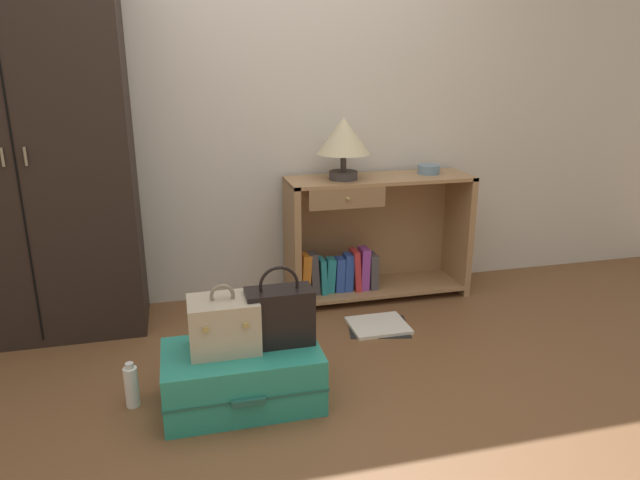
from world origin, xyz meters
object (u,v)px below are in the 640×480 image
object	(u,v)px
bookshelf	(369,239)
handbag	(280,315)
table_lamp	(344,138)
open_book_on_floor	(378,326)
bottle	(132,386)
suitcase_large	(242,376)
wardrobe	(25,150)
bowl	(429,169)
train_case	(224,324)

from	to	relation	value
bookshelf	handbag	size ratio (longest dim) A/B	3.19
table_lamp	handbag	world-z (taller)	table_lamp
table_lamp	open_book_on_floor	bearing A→B (deg)	-78.48
bottle	open_book_on_floor	size ratio (longest dim) A/B	0.53
table_lamp	suitcase_large	size ratio (longest dim) A/B	0.53
bottle	open_book_on_floor	distance (m)	1.40
wardrobe	suitcase_large	bearing A→B (deg)	-45.91
handbag	open_book_on_floor	world-z (taller)	handbag
bowl	suitcase_large	size ratio (longest dim) A/B	0.20
suitcase_large	bottle	size ratio (longest dim) A/B	3.28
handbag	train_case	bearing A→B (deg)	179.49
suitcase_large	bottle	world-z (taller)	suitcase_large
handbag	bottle	xyz separation A→B (m)	(-0.65, 0.07, -0.29)
bookshelf	table_lamp	xyz separation A→B (m)	(-0.19, -0.04, 0.65)
suitcase_large	train_case	xyz separation A→B (m)	(-0.07, 0.03, 0.25)
bowl	suitcase_large	distance (m)	1.82
bookshelf	bottle	size ratio (longest dim) A/B	5.49
train_case	bookshelf	bearing A→B (deg)	45.26
train_case	bottle	size ratio (longest dim) A/B	1.44
table_lamp	bowl	xyz separation A→B (m)	(0.57, 0.04, -0.22)
wardrobe	open_book_on_floor	xyz separation A→B (m)	(1.80, -0.43, -1.01)
bookshelf	bottle	distance (m)	1.73
suitcase_large	wardrobe	bearing A→B (deg)	134.09
train_case	handbag	bearing A→B (deg)	-0.51
handbag	open_book_on_floor	distance (m)	0.94
wardrobe	train_case	world-z (taller)	wardrobe
wardrobe	handbag	world-z (taller)	wardrobe
handbag	bottle	distance (m)	0.72
wardrobe	bowl	world-z (taller)	wardrobe
wardrobe	bowl	distance (m)	2.30
bowl	train_case	bearing A→B (deg)	-143.75
handbag	bottle	bearing A→B (deg)	174.04
wardrobe	suitcase_large	distance (m)	1.64
open_book_on_floor	bottle	bearing A→B (deg)	-160.15
handbag	bottle	size ratio (longest dim) A/B	1.72
train_case	bowl	bearing A→B (deg)	36.25
table_lamp	open_book_on_floor	size ratio (longest dim) A/B	0.93
bookshelf	open_book_on_floor	world-z (taller)	bookshelf
bowl	open_book_on_floor	distance (m)	1.05
bottle	wardrobe	bearing A→B (deg)	118.39
table_lamp	wardrobe	bearing A→B (deg)	-179.57
wardrobe	bowl	bearing A→B (deg)	1.34
bookshelf	open_book_on_floor	distance (m)	0.61
train_case	handbag	world-z (taller)	handbag
wardrobe	bottle	xyz separation A→B (m)	(0.49, -0.90, -0.92)
bookshelf	handbag	xyz separation A→B (m)	(-0.77, -1.02, 0.02)
bowl	open_book_on_floor	xyz separation A→B (m)	(-0.48, -0.48, -0.80)
wardrobe	handbag	size ratio (longest dim) A/B	5.66
wardrobe	bookshelf	xyz separation A→B (m)	(1.90, 0.05, -0.64)
table_lamp	train_case	xyz separation A→B (m)	(-0.82, -0.98, -0.65)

